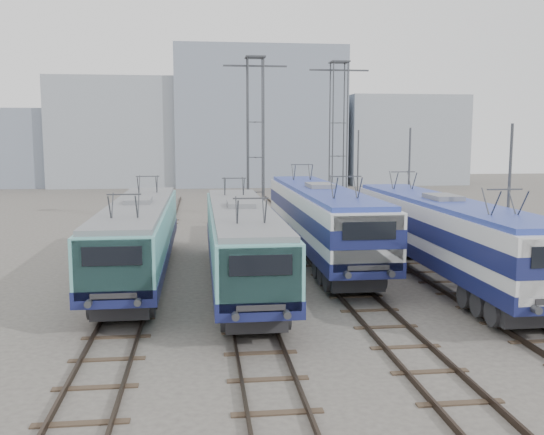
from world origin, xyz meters
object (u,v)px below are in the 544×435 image
(catenary_tower_east, at_px, (338,134))
(mast_front, at_px, (508,209))
(locomotive_far_right, at_px, (443,231))
(mast_rear, at_px, (358,174))
(locomotive_center_right, at_px, (320,215))
(mast_mid, at_px, (409,186))
(locomotive_far_left, at_px, (139,233))
(locomotive_center_left, at_px, (241,238))
(catenary_tower_west, at_px, (255,134))

(catenary_tower_east, xyz_separation_m, mast_front, (2.10, -22.00, -3.14))
(locomotive_far_right, distance_m, mast_rear, 21.98)
(locomotive_center_right, distance_m, mast_mid, 7.87)
(locomotive_center_right, bearing_deg, mast_front, -49.69)
(locomotive_far_right, xyz_separation_m, catenary_tower_east, (-0.25, 19.87, 4.33))
(locomotive_far_left, distance_m, locomotive_center_right, 9.62)
(locomotive_far_left, xyz_separation_m, locomotive_far_right, (13.50, -1.96, 0.17))
(catenary_tower_east, height_order, mast_rear, catenary_tower_east)
(mast_mid, bearing_deg, catenary_tower_east, 101.86)
(locomotive_center_left, xyz_separation_m, locomotive_far_right, (9.00, -0.06, 0.18))
(locomotive_center_left, height_order, mast_front, mast_front)
(locomotive_center_left, xyz_separation_m, mast_rear, (10.85, 21.81, 1.36))
(catenary_tower_east, relative_size, mast_rear, 1.71)
(catenary_tower_west, bearing_deg, mast_rear, 24.94)
(locomotive_center_right, distance_m, catenary_tower_east, 15.71)
(locomotive_far_left, relative_size, catenary_tower_west, 1.43)
(locomotive_far_left, bearing_deg, mast_mid, 27.26)
(locomotive_far_left, height_order, mast_mid, mast_mid)
(locomotive_center_right, distance_m, mast_front, 9.88)
(mast_rear, bearing_deg, locomotive_far_right, -94.84)
(catenary_tower_west, relative_size, mast_rear, 1.71)
(catenary_tower_west, height_order, mast_rear, catenary_tower_west)
(locomotive_center_right, bearing_deg, mast_mid, 35.41)
(locomotive_far_left, bearing_deg, mast_front, -14.92)
(locomotive_center_left, xyz_separation_m, catenary_tower_east, (8.75, 19.81, 4.50))
(catenary_tower_west, distance_m, mast_rear, 9.99)
(locomotive_center_right, xyz_separation_m, locomotive_far_right, (4.50, -5.36, -0.08))
(catenary_tower_west, relative_size, catenary_tower_east, 1.00)
(catenary_tower_east, relative_size, mast_front, 1.71)
(mast_mid, distance_m, mast_rear, 12.00)
(catenary_tower_east, height_order, mast_mid, catenary_tower_east)
(mast_front, height_order, mast_rear, same)
(locomotive_far_right, relative_size, catenary_tower_east, 1.51)
(locomotive_center_right, bearing_deg, locomotive_center_left, -130.38)
(mast_front, relative_size, mast_mid, 1.00)
(locomotive_center_right, height_order, catenary_tower_west, catenary_tower_west)
(locomotive_center_right, relative_size, catenary_tower_west, 1.57)
(locomotive_far_left, xyz_separation_m, locomotive_center_left, (4.50, -1.90, -0.00))
(locomotive_center_right, xyz_separation_m, mast_mid, (6.35, 4.51, 1.11))
(mast_front, xyz_separation_m, mast_mid, (0.00, 12.00, 0.00))
(locomotive_far_right, relative_size, catenary_tower_west, 1.51)
(locomotive_center_left, distance_m, mast_mid, 14.69)
(locomotive_center_right, xyz_separation_m, catenary_tower_east, (4.25, 14.51, 4.25))
(locomotive_far_right, bearing_deg, catenary_tower_west, 110.69)
(locomotive_far_right, xyz_separation_m, catenary_tower_west, (-6.75, 17.87, 4.33))
(locomotive_far_right, bearing_deg, locomotive_center_left, 179.59)
(locomotive_center_left, xyz_separation_m, catenary_tower_west, (2.25, 17.81, 4.50))
(locomotive_far_left, xyz_separation_m, catenary_tower_east, (13.25, 17.91, 4.50))
(catenary_tower_east, bearing_deg, mast_rear, 43.60)
(catenary_tower_west, xyz_separation_m, catenary_tower_east, (6.50, 2.00, 0.00))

